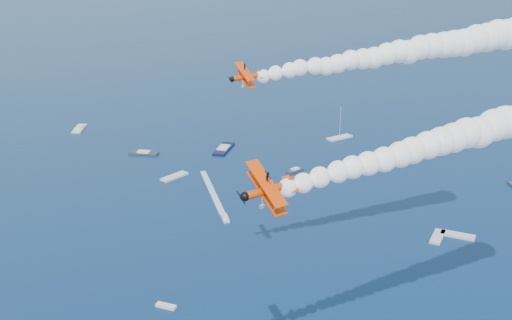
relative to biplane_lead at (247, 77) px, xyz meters
name	(u,v)px	position (x,y,z in m)	size (l,w,h in m)	color
biplane_lead	(247,77)	(0.00, 0.00, 0.00)	(6.48, 7.27, 4.38)	#FA3A05
biplane_trail	(269,190)	(-8.49, -36.86, -6.50)	(7.97, 8.94, 5.39)	#EE3D05
smoke_trail_lead	(404,52)	(32.88, 1.14, 2.53)	(66.51, 8.81, 11.81)	white
smoke_trail_trail	(460,136)	(24.02, -31.82, -3.97)	(65.84, 15.91, 11.81)	white
spectator_boats	(169,196)	(-1.71, 81.49, -57.22)	(233.48, 181.45, 0.70)	silver
boat_wakes	(63,162)	(-33.04, 126.43, -57.54)	(110.60, 120.05, 0.04)	white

